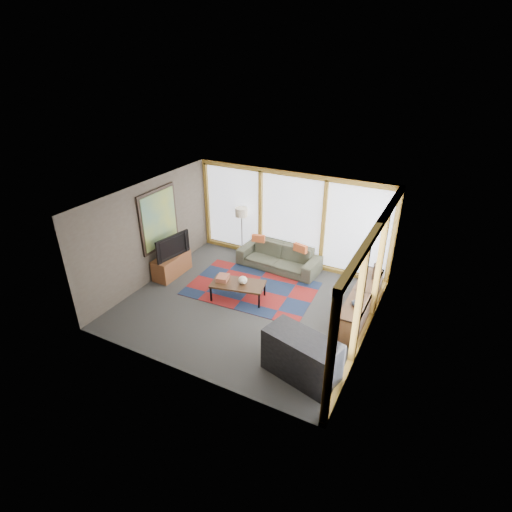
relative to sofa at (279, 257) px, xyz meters
The scene contains 17 objects.
ground 1.98m from the sofa, 86.95° to the right, with size 5.50×5.50×0.00m, color #2E2E2B.
room_envelope 1.94m from the sofa, 66.69° to the right, with size 5.52×5.02×2.62m.
rug 1.35m from the sofa, 96.55° to the right, with size 3.11×2.00×0.01m, color maroon.
sofa is the anchor object (origin of this frame).
pillow_left 0.77m from the sofa, behind, with size 0.36×0.11×0.20m, color #B95024.
pillow_right 0.75m from the sofa, ahead, with size 0.38×0.11×0.21m, color #B95024.
floor_lamp 1.40m from the sofa, 167.20° to the left, with size 0.36×0.36×1.42m, color #2F2217, non-canonical shape.
coffee_table 1.85m from the sofa, 97.21° to the right, with size 1.26×0.63×0.42m, color black, non-canonical shape.
book_stack 1.97m from the sofa, 108.70° to the right, with size 0.26×0.33×0.11m, color #964F37.
vase 1.80m from the sofa, 94.13° to the right, with size 0.22×0.22×0.19m, color beige.
bookshelf 2.78m from the sofa, 24.40° to the right, with size 0.45×2.46×0.62m, color black, non-canonical shape.
bowl_a 3.11m from the sofa, 34.32° to the right, with size 0.21×0.21×0.11m, color black.
bowl_b 2.88m from the sofa, 28.39° to the right, with size 0.14×0.14×0.07m, color black.
shelf_picture 2.73m from the sofa, ahead, with size 0.04×0.33×0.43m, color black.
tv_console 2.87m from the sofa, 145.32° to the right, with size 0.47×1.12×0.56m, color brown.
television 2.91m from the sofa, 144.82° to the right, with size 1.06×0.14×0.61m, color black.
bar_counter 4.09m from the sofa, 59.81° to the right, with size 1.38×0.64×0.88m, color black.
Camera 1 is at (3.78, -6.86, 5.34)m, focal length 28.00 mm.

